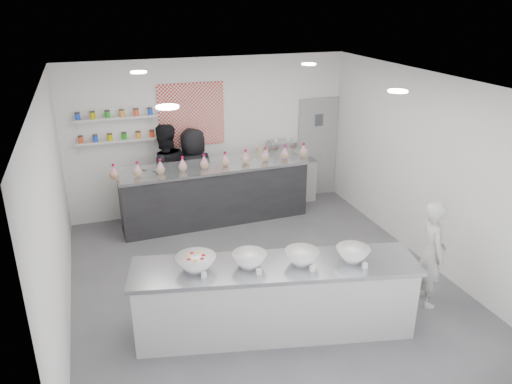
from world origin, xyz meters
TOP-DOWN VIEW (x-y plane):
  - floor at (0.00, 0.00)m, footprint 6.00×6.00m
  - ceiling at (0.00, 0.00)m, footprint 6.00×6.00m
  - back_wall at (0.00, 3.00)m, footprint 5.50×0.00m
  - left_wall at (-2.75, 0.00)m, footprint 0.00×6.00m
  - right_wall at (2.75, 0.00)m, footprint 0.00×6.00m
  - back_door at (2.30, 2.97)m, footprint 0.88×0.04m
  - pattern_panel at (-0.35, 2.98)m, footprint 1.25×0.03m
  - jar_shelf_lower at (-1.75, 2.90)m, footprint 1.45×0.22m
  - jar_shelf_upper at (-1.75, 2.90)m, footprint 1.45×0.22m
  - preserve_jars at (-1.75, 2.88)m, footprint 1.45×0.10m
  - downlight_0 at (-1.40, -1.00)m, footprint 0.24×0.24m
  - downlight_1 at (1.40, -1.00)m, footprint 0.24×0.24m
  - downlight_2 at (-1.40, 1.60)m, footprint 0.24×0.24m
  - downlight_3 at (1.40, 1.60)m, footprint 0.24×0.24m
  - prep_counter at (-0.23, -1.18)m, footprint 3.65×1.56m
  - back_bar at (-0.10, 2.29)m, footprint 3.56×0.77m
  - sneeze_guard at (-0.09, 1.98)m, footprint 3.49×0.13m
  - espresso_ledge at (1.55, 2.78)m, footprint 1.20×0.38m
  - espresso_machine at (1.43, 2.78)m, footprint 0.54×0.38m
  - cup_stacks at (1.00, 2.78)m, footprint 0.24×0.24m
  - prep_bowls at (-0.23, -1.18)m, footprint 2.44×1.03m
  - label_cards at (-0.11, -1.70)m, footprint 2.01×0.04m
  - cookie_bags at (-0.10, 2.29)m, footprint 3.76×0.28m
  - woman_prep at (2.04, -1.27)m, footprint 0.54×0.65m
  - staff_left at (-0.97, 2.60)m, footprint 0.98×0.79m
  - staff_right at (-0.43, 2.60)m, footprint 0.98×0.77m

SIDE VIEW (x-z plane):
  - floor at x=0.00m, z-range 0.00..0.00m
  - espresso_ledge at x=1.55m, z-range 0.00..0.89m
  - prep_counter at x=-0.23m, z-range 0.00..0.97m
  - back_bar at x=-0.10m, z-range 0.00..1.10m
  - woman_prep at x=2.04m, z-range 0.00..1.54m
  - staff_right at x=-0.43m, z-range 0.00..1.78m
  - staff_left at x=-0.97m, z-range 0.00..1.91m
  - label_cards at x=-0.11m, z-range 0.97..1.04m
  - back_door at x=2.30m, z-range 0.00..2.10m
  - prep_bowls at x=-0.23m, z-range 0.97..1.14m
  - cup_stacks at x=1.00m, z-range 0.89..1.23m
  - espresso_machine at x=1.43m, z-range 0.89..1.30m
  - cookie_bags at x=-0.10m, z-range 1.10..1.38m
  - sneeze_guard at x=-0.09m, z-range 1.10..1.40m
  - back_wall at x=0.00m, z-range -1.25..4.25m
  - left_wall at x=-2.75m, z-range -1.50..4.50m
  - right_wall at x=2.75m, z-range -1.50..4.50m
  - jar_shelf_lower at x=-1.75m, z-range 1.58..1.62m
  - preserve_jars at x=-1.75m, z-range 1.60..2.16m
  - pattern_panel at x=-0.35m, z-range 1.35..2.55m
  - jar_shelf_upper at x=-1.75m, z-range 2.00..2.04m
  - downlight_0 at x=-1.40m, z-range 2.97..2.99m
  - downlight_1 at x=1.40m, z-range 2.97..2.99m
  - downlight_2 at x=-1.40m, z-range 2.97..2.99m
  - downlight_3 at x=1.40m, z-range 2.97..2.99m
  - ceiling at x=0.00m, z-range 3.00..3.00m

